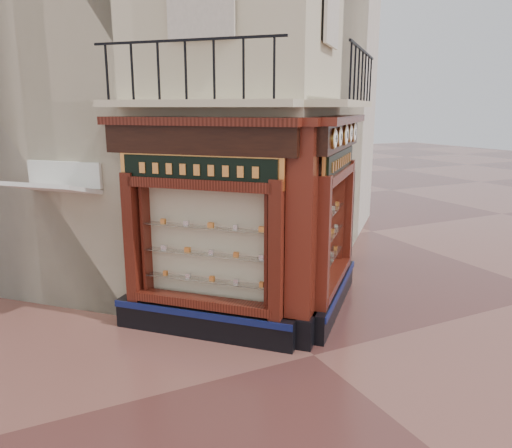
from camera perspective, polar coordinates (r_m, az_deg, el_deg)
ground at (r=8.88m, az=6.64°, el=-14.67°), size 80.00×80.00×0.00m
main_building at (r=13.56m, az=-7.86°, el=20.98°), size 11.31×11.31×12.00m
neighbour_left at (r=15.36m, az=-20.15°, el=17.52°), size 11.31×11.31×11.00m
neighbour_right at (r=16.70m, az=-2.19°, el=17.87°), size 11.31×11.31×11.00m
shopfront_left at (r=8.90m, az=-6.21°, el=-0.93°), size 2.86×2.86×3.98m
shopfront_right at (r=10.18m, az=8.82°, el=0.79°), size 2.86×2.86×3.98m
corner_pilaster at (r=8.56m, az=5.18°, el=-1.67°), size 0.85×0.85×3.98m
balcony at (r=9.13m, az=2.17°, el=13.69°), size 5.94×2.97×1.03m
clock_a at (r=8.65m, az=8.91°, el=9.62°), size 0.28×0.28×0.35m
clock_b at (r=9.17m, az=9.50°, el=9.79°), size 0.29×0.29×0.35m
clock_c at (r=9.87m, az=10.18°, el=9.99°), size 0.32×0.32×0.40m
clock_d at (r=10.46m, az=10.69°, el=10.14°), size 0.29×0.29×0.36m
clock_e at (r=11.03m, az=11.13°, el=10.27°), size 0.33×0.33×0.41m
awning at (r=10.90m, az=-21.33°, el=-10.06°), size 1.90×1.90×0.33m
signboard_left at (r=8.62m, az=-6.61°, el=6.21°), size 2.21×2.21×0.59m
signboard_right at (r=9.99m, az=9.49°, el=7.06°), size 2.15×2.15×0.57m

